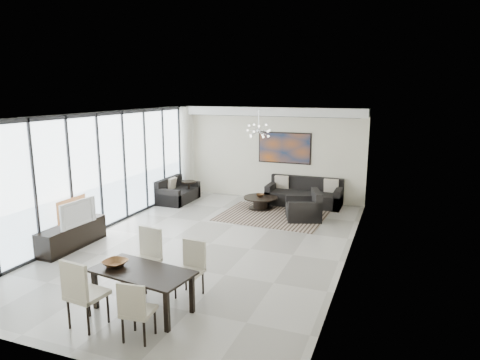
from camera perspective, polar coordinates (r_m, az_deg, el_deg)
The scene contains 20 objects.
room_shell at distance 9.24m, azimuth -1.50°, elevation -0.37°, with size 6.00×9.00×2.90m.
window_wall at distance 10.92m, azimuth -17.83°, elevation 1.06°, with size 0.37×8.95×2.90m.
soffit at distance 13.26m, azimuth 3.75°, elevation 9.10°, with size 5.98×0.40×0.26m, color white.
painting at distance 13.38m, azimuth 5.95°, elevation 4.28°, with size 1.68×0.04×0.98m, color #A54E16.
chandelier at distance 11.48m, azimuth 2.49°, elevation 6.58°, with size 0.66×0.66×0.71m.
rug at distance 11.91m, azimuth 4.35°, elevation -4.75°, with size 2.81×2.16×0.01m, color black.
coffee_table at distance 12.55m, azimuth 2.76°, elevation -2.95°, with size 1.00×1.00×0.35m.
bowl_coffee at distance 12.58m, azimuth 2.71°, elevation -2.02°, with size 0.23×0.23×0.07m, color brown.
sofa_main at distance 13.09m, azimuth 8.57°, elevation -2.11°, with size 2.23×0.91×0.81m.
loveseat at distance 13.48m, azimuth -8.39°, elevation -1.80°, with size 0.82×1.47×0.73m.
armchair at distance 11.65m, azimuth 8.62°, elevation -3.90°, with size 1.14×1.17×0.78m.
side_table at distance 13.52m, azimuth -6.82°, elevation -0.98°, with size 0.45×0.45×0.61m.
tv_console at distance 10.20m, azimuth -21.53°, elevation -6.91°, with size 0.49×1.73×0.54m, color black.
television at distance 9.92m, azimuth -21.17°, elevation -4.08°, with size 0.97×0.13×0.56m, color gray.
dining_table at distance 6.99m, azimuth -12.89°, elevation -12.36°, with size 1.70×1.01×0.67m.
dining_chair_sw at distance 6.71m, azimuth -20.42°, elevation -13.54°, with size 0.54×0.54×1.07m.
dining_chair_se at distance 6.24m, azimuth -13.81°, elevation -16.21°, with size 0.45×0.45×0.90m.
dining_chair_nw at distance 7.80m, azimuth -12.29°, elevation -9.50°, with size 0.54×0.54×1.05m.
dining_chair_ne at distance 7.39m, azimuth -6.47°, elevation -11.12°, with size 0.45×0.45×0.93m.
bowl_dining at distance 7.21m, azimuth -16.32°, elevation -10.61°, with size 0.38×0.38×0.09m, color brown.
Camera 1 is at (3.90, -8.35, 3.42)m, focal length 32.00 mm.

